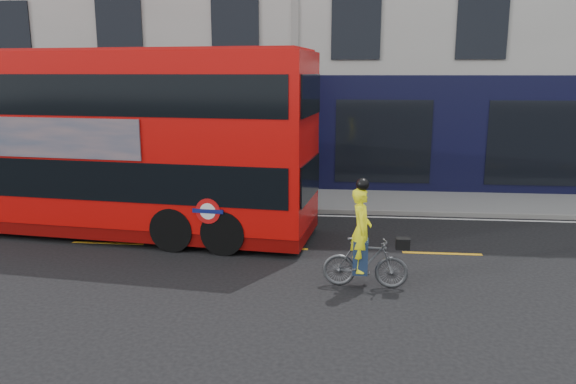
# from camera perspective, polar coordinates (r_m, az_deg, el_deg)

# --- Properties ---
(ground) EXTENTS (120.00, 120.00, 0.00)m
(ground) POSITION_cam_1_polar(r_m,az_deg,el_deg) (11.99, -2.78, -7.90)
(ground) COLOR black
(ground) RESTS_ON ground
(pavement) EXTENTS (60.00, 3.00, 0.12)m
(pavement) POSITION_cam_1_polar(r_m,az_deg,el_deg) (18.17, 0.25, -0.75)
(pavement) COLOR slate
(pavement) RESTS_ON ground
(kerb) EXTENTS (60.00, 0.12, 0.13)m
(kerb) POSITION_cam_1_polar(r_m,az_deg,el_deg) (16.72, -0.25, -1.87)
(kerb) COLOR gray
(kerb) RESTS_ON ground
(road_edge_line) EXTENTS (58.00, 0.10, 0.01)m
(road_edge_line) POSITION_cam_1_polar(r_m,az_deg,el_deg) (16.45, -0.36, -2.33)
(road_edge_line) COLOR silver
(road_edge_line) RESTS_ON ground
(lane_dashes) EXTENTS (58.00, 0.12, 0.01)m
(lane_dashes) POSITION_cam_1_polar(r_m,az_deg,el_deg) (13.39, -1.83, -5.71)
(lane_dashes) COLOR #F2AA1C
(lane_dashes) RESTS_ON ground
(bus) EXTENTS (11.70, 3.88, 4.63)m
(bus) POSITION_cam_1_polar(r_m,az_deg,el_deg) (15.24, -19.35, 4.92)
(bus) COLOR red
(bus) RESTS_ON ground
(cyclist) EXTENTS (1.67, 0.61, 2.16)m
(cyclist) POSITION_cam_1_polar(r_m,az_deg,el_deg) (10.94, 7.74, -5.99)
(cyclist) COLOR #494B4E
(cyclist) RESTS_ON ground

